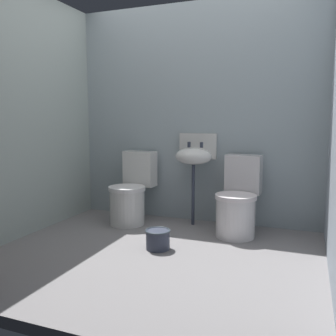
{
  "coord_description": "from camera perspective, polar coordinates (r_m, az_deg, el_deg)",
  "views": [
    {
      "loc": [
        1.19,
        -2.8,
        1.14
      ],
      "look_at": [
        0.0,
        0.27,
        0.7
      ],
      "focal_mm": 38.91,
      "sensor_mm": 36.0,
      "label": 1
    }
  ],
  "objects": [
    {
      "name": "ground_plane",
      "position": [
        3.26,
        -1.78,
        -13.6
      ],
      "size": [
        3.15,
        2.59,
        0.08
      ],
      "primitive_type": "cube",
      "color": "slate"
    },
    {
      "name": "sink",
      "position": [
        3.92,
        4.13,
        1.94
      ],
      "size": [
        0.42,
        0.35,
        0.99
      ],
      "color": "#303646",
      "rests_on": "ground"
    },
    {
      "name": "toilet_left",
      "position": [
        4.06,
        -5.8,
        -4.06
      ],
      "size": [
        0.42,
        0.61,
        0.78
      ],
      "rotation": [
        0.0,
        0.0,
        3.09
      ],
      "color": "silver",
      "rests_on": "ground"
    },
    {
      "name": "bucket",
      "position": [
        3.28,
        -1.6,
        -11.04
      ],
      "size": [
        0.23,
        0.23,
        0.18
      ],
      "color": "#303646",
      "rests_on": "ground"
    },
    {
      "name": "wall_back",
      "position": [
        4.12,
        4.42,
        8.39
      ],
      "size": [
        3.15,
        0.1,
        2.4
      ],
      "primitive_type": "cube",
      "color": "#919FA5",
      "rests_on": "ground"
    },
    {
      "name": "toilet_right",
      "position": [
        3.69,
        10.89,
        -5.35
      ],
      "size": [
        0.42,
        0.61,
        0.78
      ],
      "rotation": [
        0.0,
        0.0,
        3.08
      ],
      "color": "silver",
      "rests_on": "ground"
    },
    {
      "name": "wall_left",
      "position": [
        3.91,
        -21.09,
        7.96
      ],
      "size": [
        0.1,
        2.39,
        2.4
      ],
      "primitive_type": "cube",
      "color": "#96A39E",
      "rests_on": "ground"
    }
  ]
}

